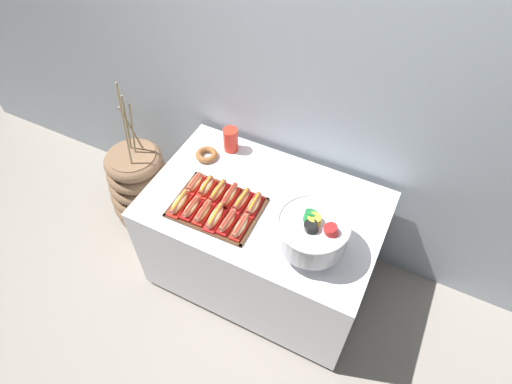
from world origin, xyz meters
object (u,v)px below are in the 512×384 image
hot_dog_4 (228,222)px  donut (207,155)px  serving_tray (217,208)px  hot_dog_2 (203,212)px  hot_dog_9 (229,196)px  hot_dog_3 (215,217)px  hot_dog_5 (240,227)px  hot_dog_1 (191,208)px  hot_dog_8 (218,192)px  floor_vase (141,187)px  hot_dog_11 (254,205)px  hot_dog_10 (242,200)px  buffet_table (263,240)px  hot_dog_7 (206,187)px  cup_stack (231,140)px  hot_dog_0 (179,203)px  punch_bowl (313,231)px  hot_dog_6 (195,183)px

hot_dog_4 → donut: hot_dog_4 is taller
serving_tray → hot_dog_2: (-0.04, -0.08, 0.03)m
hot_dog_2 → hot_dog_9: (0.07, 0.17, 0.00)m
hot_dog_2 → hot_dog_3: bearing=1.4°
hot_dog_2 → hot_dog_5: size_ratio=0.97×
hot_dog_1 → hot_dog_2: size_ratio=1.01×
hot_dog_1 → donut: hot_dog_1 is taller
hot_dog_5 → hot_dog_8: 0.28m
hot_dog_1 → donut: size_ratio=1.15×
floor_vase → serving_tray: size_ratio=2.48×
hot_dog_8 → hot_dog_9: (0.07, 0.00, 0.00)m
hot_dog_3 → hot_dog_11: (0.15, 0.17, -0.00)m
hot_dog_10 → floor_vase: bearing=171.2°
floor_vase → hot_dog_8: size_ratio=6.90×
buffet_table → serving_tray: size_ratio=2.73×
hot_dog_5 → hot_dog_7: (-0.30, 0.16, 0.00)m
hot_dog_4 → hot_dog_11: size_ratio=0.94×
hot_dog_5 → hot_dog_7: hot_dog_7 is taller
hot_dog_1 → cup_stack: cup_stack is taller
hot_dog_0 → hot_dog_4: bearing=1.4°
hot_dog_0 → donut: bearing=99.9°
punch_bowl → donut: (-0.82, 0.34, -0.14)m
cup_stack → donut: bearing=-127.6°
hot_dog_5 → buffet_table: bearing=82.3°
buffet_table → serving_tray: 0.45m
hot_dog_6 → cup_stack: bearing=84.9°
hot_dog_2 → cup_stack: cup_stack is taller
serving_tray → hot_dog_5: bearing=-22.4°
hot_dog_7 → cup_stack: size_ratio=1.00×
floor_vase → hot_dog_9: 0.98m
hot_dog_2 → hot_dog_6: 0.22m
floor_vase → hot_dog_7: bearing=-12.1°
hot_dog_7 → hot_dog_9: (0.15, 0.00, -0.00)m
floor_vase → hot_dog_3: bearing=-20.2°
hot_dog_0 → donut: 0.41m
hot_dog_2 → hot_dog_10: hot_dog_2 is taller
hot_dog_8 → donut: (-0.22, 0.24, -0.01)m
hot_dog_4 → cup_stack: cup_stack is taller
hot_dog_2 → hot_dog_1: bearing=-178.6°
serving_tray → hot_dog_11: 0.21m
hot_dog_10 → donut: 0.44m
hot_dog_2 → hot_dog_3: same height
hot_dog_0 → hot_dog_4: hot_dog_4 is taller
serving_tray → cup_stack: 0.48m
donut → hot_dog_4: bearing=-47.1°
punch_bowl → hot_dog_2: bearing=-174.1°
hot_dog_3 → hot_dog_8: bearing=115.8°
hot_dog_0 → hot_dog_7: size_ratio=1.18×
serving_tray → hot_dog_10: (0.11, 0.09, 0.03)m
buffet_table → donut: donut is taller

